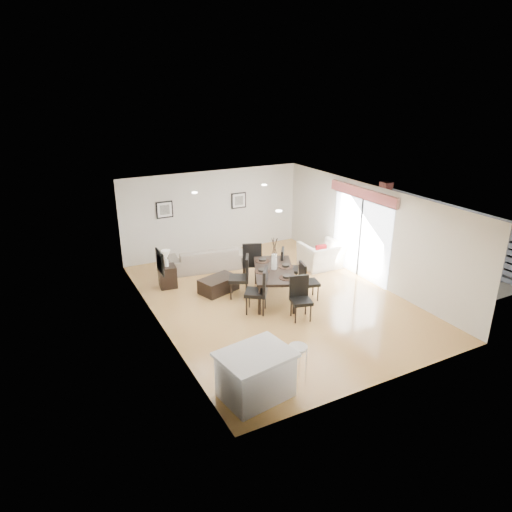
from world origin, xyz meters
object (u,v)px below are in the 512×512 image
kitchen_island (256,374)px  dining_chair_wnear (260,288)px  bar_stool (298,351)px  coffee_table (218,285)px  sofa (207,258)px  dining_chair_wfar (242,274)px  dining_table (274,272)px  side_table (168,276)px  armchair (321,256)px  dining_chair_head (300,295)px  dining_chair_foot (252,260)px  dining_chair_enear (306,279)px  dining_chair_efar (286,265)px

kitchen_island → dining_chair_wnear: bearing=51.9°
bar_stool → coffee_table: bearing=86.5°
sofa → dining_chair_wfar: bearing=100.6°
dining_table → side_table: 2.99m
sofa → dining_table: size_ratio=1.05×
sofa → dining_chair_wnear: 3.23m
dining_table → kitchen_island: 4.03m
sofa → armchair: (3.09, -1.52, 0.05)m
dining_chair_head → bar_stool: dining_chair_head is taller
dining_chair_wnear → coffee_table: bearing=-128.5°
dining_table → dining_chair_wfar: size_ratio=1.92×
dining_chair_wfar → sofa: bearing=-148.9°
dining_table → kitchen_island: bearing=-99.3°
sofa → dining_chair_foot: bearing=125.0°
dining_chair_wnear → dining_chair_enear: size_ratio=1.13×
armchair → dining_chair_head: bearing=47.4°
dining_chair_wnear → dining_chair_wfar: dining_chair_wnear is taller
dining_table → dining_chair_foot: 1.20m
dining_chair_head → coffee_table: 2.52m
sofa → armchair: size_ratio=1.92×
armchair → side_table: bearing=-8.3°
dining_table → coffee_table: bearing=163.2°
armchair → dining_chair_head: (-2.28, -2.35, 0.19)m
dining_chair_wnear → dining_chair_head: (0.72, -0.66, -0.06)m
coffee_table → dining_chair_head: bearing=-80.9°
dining_chair_efar → coffee_table: (-1.83, 0.48, -0.39)m
dining_chair_enear → side_table: dining_chair_enear is taller
dining_chair_wnear → dining_chair_enear: dining_chair_wnear is taller
dining_chair_head → dining_chair_foot: (-0.06, 2.40, 0.08)m
sofa → bar_stool: 6.03m
dining_chair_wfar → dining_chair_efar: size_ratio=1.07×
side_table → armchair: bearing=-9.9°
armchair → dining_chair_foot: dining_chair_foot is taller
armchair → dining_chair_enear: dining_chair_enear is taller
kitchen_island → sofa: bearing=67.5°
dining_chair_head → bar_stool: (-1.42, -2.12, 0.08)m
armchair → side_table: 4.62m
armchair → dining_chair_enear: (-1.62, -1.61, 0.18)m
sofa → dining_chair_wnear: dining_chair_wnear is taller
sofa → dining_chair_wnear: size_ratio=1.99×
kitchen_island → dining_chair_foot: bearing=55.1°
dining_chair_enear → dining_chair_foot: 1.81m
dining_chair_head → dining_chair_efar: bearing=83.9°
armchair → dining_table: bearing=28.0°
bar_stool → side_table: bearing=99.2°
dining_chair_wnear → dining_chair_enear: 1.39m
dining_chair_enear → dining_chair_wfar: bearing=70.5°
armchair → kitchen_island: 6.39m
dining_chair_efar → dining_chair_head: 1.86m
dining_chair_enear → dining_chair_foot: size_ratio=0.86×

